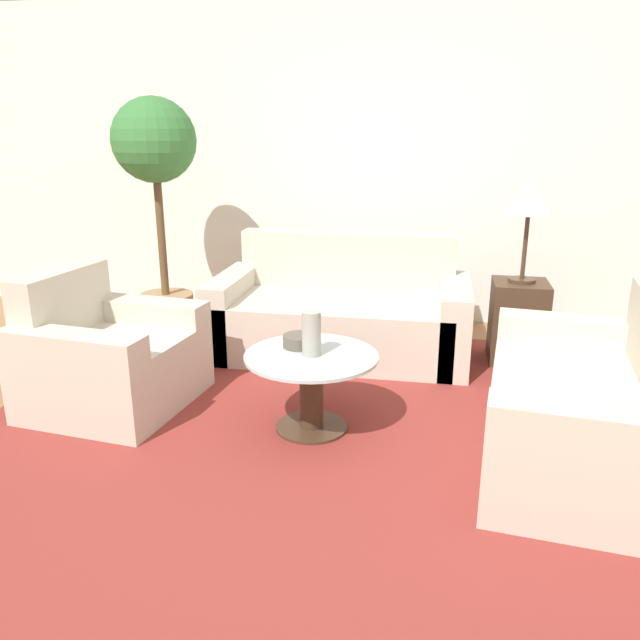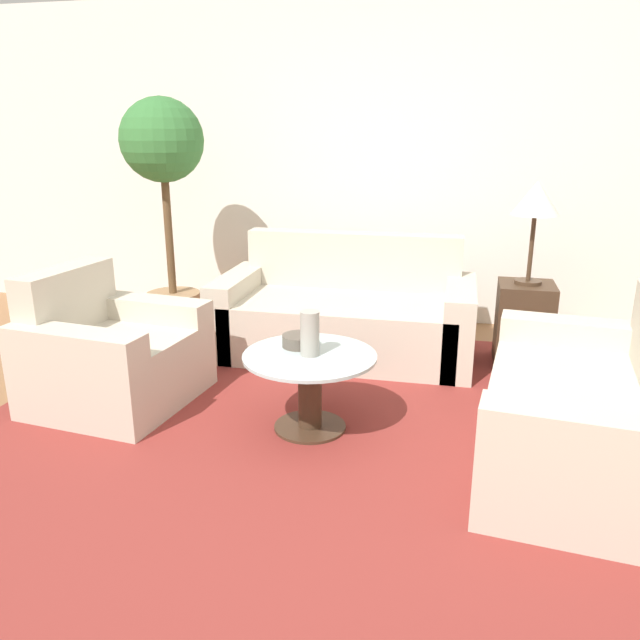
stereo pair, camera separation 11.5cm
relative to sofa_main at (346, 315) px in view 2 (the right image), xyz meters
The scene contains 12 objects.
ground_plane 1.94m from the sofa_main, 84.74° to the right, with size 14.00×14.00×0.00m, color #8E603D.
wall_back 1.40m from the sofa_main, 79.27° to the left, with size 10.00×0.06×2.60m.
rug 1.32m from the sofa_main, 88.46° to the right, with size 3.71×3.41×0.01m.
sofa_main is the anchor object (origin of this frame).
armchair 1.70m from the sofa_main, 136.37° to the right, with size 0.93×0.98×0.80m.
loveseat 2.01m from the sofa_main, 43.30° to the right, with size 1.02×1.54×0.81m.
coffee_table 1.29m from the sofa_main, 88.46° to the right, with size 0.72×0.72×0.43m.
side_table 1.24m from the sofa_main, ahead, with size 0.37×0.37×0.57m.
table_lamp 1.50m from the sofa_main, ahead, with size 0.31×0.31×0.68m.
potted_plant 1.70m from the sofa_main, behind, with size 0.62×0.62×1.80m.
vase 1.32m from the sofa_main, 88.34° to the right, with size 0.10×0.10×0.24m.
bowl 1.19m from the sofa_main, 92.56° to the right, with size 0.19×0.19×0.07m.
Camera 2 is at (0.59, -2.39, 1.59)m, focal length 35.00 mm.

